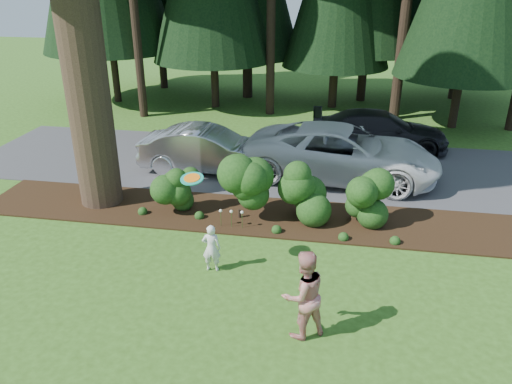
{
  "coord_description": "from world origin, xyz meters",
  "views": [
    {
      "loc": [
        2.45,
        -9.54,
        6.61
      ],
      "look_at": [
        0.44,
        2.09,
        1.3
      ],
      "focal_mm": 35.0,
      "sensor_mm": 36.0,
      "label": 1
    }
  ],
  "objects": [
    {
      "name": "car_white_suv",
      "position": [
        2.62,
        6.59,
        0.93
      ],
      "size": [
        6.76,
        3.66,
        1.8
      ],
      "primitive_type": "imported",
      "rotation": [
        0.0,
        0.0,
        1.46
      ],
      "color": "silver",
      "rests_on": "driveway"
    },
    {
      "name": "child",
      "position": [
        -0.31,
        0.27,
        0.6
      ],
      "size": [
        0.46,
        0.32,
        1.21
      ],
      "primitive_type": "imported",
      "rotation": [
        0.0,
        0.0,
        3.22
      ],
      "color": "silver",
      "rests_on": "ground"
    },
    {
      "name": "shrub_row",
      "position": [
        0.77,
        3.14,
        0.81
      ],
      "size": [
        6.53,
        1.6,
        1.61
      ],
      "color": "#173911",
      "rests_on": "ground"
    },
    {
      "name": "ground",
      "position": [
        0.0,
        0.0,
        0.0
      ],
      "size": [
        80.0,
        80.0,
        0.0
      ],
      "primitive_type": "plane",
      "color": "#305217",
      "rests_on": "ground"
    },
    {
      "name": "car_dark_suv",
      "position": [
        4.03,
        9.8,
        0.79
      ],
      "size": [
        5.37,
        2.43,
        1.53
      ],
      "primitive_type": "imported",
      "rotation": [
        0.0,
        0.0,
        1.63
      ],
      "color": "black",
      "rests_on": "driveway"
    },
    {
      "name": "adult",
      "position": [
        2.01,
        -1.65,
        0.93
      ],
      "size": [
        1.14,
        1.09,
        1.86
      ],
      "primitive_type": "imported",
      "rotation": [
        0.0,
        0.0,
        3.74
      ],
      "color": "red",
      "rests_on": "ground"
    },
    {
      "name": "frisbee",
      "position": [
        -0.65,
        0.15,
        2.4
      ],
      "size": [
        0.52,
        0.51,
        0.14
      ],
      "color": "teal",
      "rests_on": "ground"
    },
    {
      "name": "mulch_bed",
      "position": [
        0.0,
        3.25,
        0.03
      ],
      "size": [
        16.0,
        2.5,
        0.05
      ],
      "primitive_type": "cube",
      "color": "black",
      "rests_on": "ground"
    },
    {
      "name": "car_silver_wagon",
      "position": [
        -2.02,
        6.43,
        0.81
      ],
      "size": [
        4.77,
        1.76,
        1.56
      ],
      "primitive_type": "imported",
      "rotation": [
        0.0,
        0.0,
        1.55
      ],
      "color": "#ABABB0",
      "rests_on": "driveway"
    },
    {
      "name": "driveway",
      "position": [
        0.0,
        7.5,
        0.01
      ],
      "size": [
        22.0,
        6.0,
        0.03
      ],
      "primitive_type": "cube",
      "color": "#38383A",
      "rests_on": "ground"
    },
    {
      "name": "lily_cluster",
      "position": [
        -0.3,
        2.4,
        0.5
      ],
      "size": [
        0.69,
        0.09,
        0.57
      ],
      "color": "#173911",
      "rests_on": "ground"
    }
  ]
}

